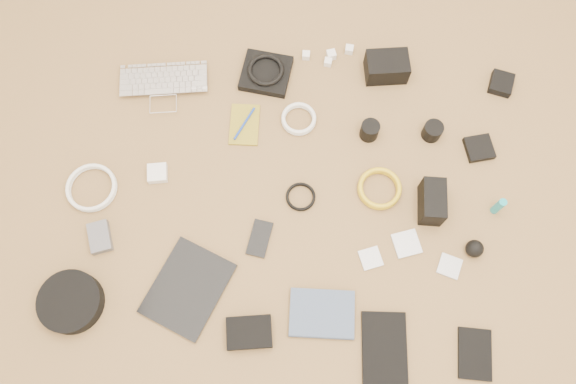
# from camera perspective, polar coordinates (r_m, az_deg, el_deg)

# --- Properties ---
(laptop) EXTENTS (0.32, 0.25, 0.02)m
(laptop) POSITION_cam_1_polar(r_m,az_deg,el_deg) (1.98, -12.49, 9.98)
(laptop) COLOR silver
(laptop) RESTS_ON ground
(headphone_pouch) EXTENTS (0.18, 0.17, 0.03)m
(headphone_pouch) POSITION_cam_1_polar(r_m,az_deg,el_deg) (1.97, -2.25, 11.95)
(headphone_pouch) COLOR black
(headphone_pouch) RESTS_ON ground
(headphones) EXTENTS (0.17, 0.17, 0.02)m
(headphones) POSITION_cam_1_polar(r_m,az_deg,el_deg) (1.95, -2.27, 12.29)
(headphones) COLOR black
(headphones) RESTS_ON headphone_pouch
(charger_a) EXTENTS (0.03, 0.03, 0.02)m
(charger_a) POSITION_cam_1_polar(r_m,az_deg,el_deg) (2.01, 1.85, 13.71)
(charger_a) COLOR white
(charger_a) RESTS_ON ground
(charger_b) EXTENTS (0.04, 0.04, 0.03)m
(charger_b) POSITION_cam_1_polar(r_m,az_deg,el_deg) (2.01, 4.41, 13.73)
(charger_b) COLOR white
(charger_b) RESTS_ON ground
(charger_c) EXTENTS (0.03, 0.03, 0.03)m
(charger_c) POSITION_cam_1_polar(r_m,az_deg,el_deg) (2.03, 6.24, 14.19)
(charger_c) COLOR white
(charger_c) RESTS_ON ground
(charger_d) EXTENTS (0.03, 0.03, 0.02)m
(charger_d) POSITION_cam_1_polar(r_m,az_deg,el_deg) (2.00, 4.09, 13.02)
(charger_d) COLOR white
(charger_d) RESTS_ON ground
(dslr_camera) EXTENTS (0.15, 0.12, 0.08)m
(dslr_camera) POSITION_cam_1_polar(r_m,az_deg,el_deg) (1.98, 9.99, 12.41)
(dslr_camera) COLOR black
(dslr_camera) RESTS_ON ground
(lens_pouch) EXTENTS (0.09, 0.10, 0.03)m
(lens_pouch) POSITION_cam_1_polar(r_m,az_deg,el_deg) (2.08, 20.85, 10.27)
(lens_pouch) COLOR black
(lens_pouch) RESTS_ON ground
(notebook_olive) EXTENTS (0.10, 0.15, 0.01)m
(notebook_olive) POSITION_cam_1_polar(r_m,az_deg,el_deg) (1.89, -4.44, 6.84)
(notebook_olive) COLOR olive
(notebook_olive) RESTS_ON ground
(pen_blue) EXTENTS (0.06, 0.12, 0.01)m
(pen_blue) POSITION_cam_1_polar(r_m,az_deg,el_deg) (1.88, -4.46, 6.95)
(pen_blue) COLOR #1434A3
(pen_blue) RESTS_ON notebook_olive
(cable_white_a) EXTENTS (0.12, 0.12, 0.01)m
(cable_white_a) POSITION_cam_1_polar(r_m,az_deg,el_deg) (1.89, 1.09, 7.34)
(cable_white_a) COLOR white
(cable_white_a) RESTS_ON ground
(lens_a) EXTENTS (0.07, 0.07, 0.07)m
(lens_a) POSITION_cam_1_polar(r_m,az_deg,el_deg) (1.86, 8.29, 6.21)
(lens_a) COLOR black
(lens_a) RESTS_ON ground
(lens_b) EXTENTS (0.07, 0.07, 0.06)m
(lens_b) POSITION_cam_1_polar(r_m,az_deg,el_deg) (1.91, 14.46, 6.02)
(lens_b) COLOR black
(lens_b) RESTS_ON ground
(card_reader) EXTENTS (0.11, 0.11, 0.02)m
(card_reader) POSITION_cam_1_polar(r_m,az_deg,el_deg) (1.95, 18.84, 4.23)
(card_reader) COLOR black
(card_reader) RESTS_ON ground
(power_brick) EXTENTS (0.07, 0.07, 0.03)m
(power_brick) POSITION_cam_1_polar(r_m,az_deg,el_deg) (1.85, -13.12, 1.87)
(power_brick) COLOR white
(power_brick) RESTS_ON ground
(cable_white_b) EXTENTS (0.20, 0.20, 0.01)m
(cable_white_b) POSITION_cam_1_polar(r_m,az_deg,el_deg) (1.90, -19.27, 0.35)
(cable_white_b) COLOR white
(cable_white_b) RESTS_ON ground
(cable_black) EXTENTS (0.11, 0.11, 0.01)m
(cable_black) POSITION_cam_1_polar(r_m,az_deg,el_deg) (1.79, 1.29, -0.53)
(cable_black) COLOR black
(cable_black) RESTS_ON ground
(cable_yellow) EXTENTS (0.14, 0.14, 0.02)m
(cable_yellow) POSITION_cam_1_polar(r_m,az_deg,el_deg) (1.82, 9.24, 0.27)
(cable_yellow) COLOR gold
(cable_yellow) RESTS_ON ground
(flash) EXTENTS (0.07, 0.13, 0.10)m
(flash) POSITION_cam_1_polar(r_m,az_deg,el_deg) (1.79, 14.43, -0.97)
(flash) COLOR black
(flash) RESTS_ON ground
(lens_cleaner) EXTENTS (0.03, 0.03, 0.08)m
(lens_cleaner) POSITION_cam_1_polar(r_m,az_deg,el_deg) (1.86, 20.60, -1.36)
(lens_cleaner) COLOR teal
(lens_cleaner) RESTS_ON ground
(battery_charger) EXTENTS (0.09, 0.11, 0.03)m
(battery_charger) POSITION_cam_1_polar(r_m,az_deg,el_deg) (1.84, -18.57, -4.37)
(battery_charger) COLOR #56565B
(battery_charger) RESTS_ON ground
(tablet) EXTENTS (0.28, 0.32, 0.01)m
(tablet) POSITION_cam_1_polar(r_m,az_deg,el_deg) (1.74, -10.14, -9.61)
(tablet) COLOR black
(tablet) RESTS_ON ground
(phone) EXTENTS (0.08, 0.12, 0.01)m
(phone) POSITION_cam_1_polar(r_m,az_deg,el_deg) (1.75, -2.90, -4.73)
(phone) COLOR black
(phone) RESTS_ON ground
(filter_case_left) EXTENTS (0.08, 0.08, 0.01)m
(filter_case_left) POSITION_cam_1_polar(r_m,az_deg,el_deg) (1.75, 8.39, -6.68)
(filter_case_left) COLOR silver
(filter_case_left) RESTS_ON ground
(filter_case_mid) EXTENTS (0.10, 0.10, 0.01)m
(filter_case_mid) POSITION_cam_1_polar(r_m,az_deg,el_deg) (1.78, 11.95, -5.16)
(filter_case_mid) COLOR silver
(filter_case_mid) RESTS_ON ground
(filter_case_right) EXTENTS (0.08, 0.08, 0.01)m
(filter_case_right) POSITION_cam_1_polar(r_m,az_deg,el_deg) (1.80, 16.08, -7.26)
(filter_case_right) COLOR silver
(filter_case_right) RESTS_ON ground
(air_blower) EXTENTS (0.07, 0.07, 0.05)m
(air_blower) POSITION_cam_1_polar(r_m,az_deg,el_deg) (1.81, 18.42, -5.48)
(air_blower) COLOR black
(air_blower) RESTS_ON ground
(headphone_case) EXTENTS (0.22, 0.22, 0.05)m
(headphone_case) POSITION_cam_1_polar(r_m,az_deg,el_deg) (1.81, -21.20, -10.37)
(headphone_case) COLOR black
(headphone_case) RESTS_ON ground
(drive_case) EXTENTS (0.14, 0.11, 0.03)m
(drive_case) POSITION_cam_1_polar(r_m,az_deg,el_deg) (1.69, -3.96, -14.06)
(drive_case) COLOR black
(drive_case) RESTS_ON ground
(paperback) EXTENTS (0.19, 0.15, 0.02)m
(paperback) POSITION_cam_1_polar(r_m,az_deg,el_deg) (1.70, 3.39, -14.63)
(paperback) COLOR #40516D
(paperback) RESTS_ON ground
(notebook_black_a) EXTENTS (0.14, 0.22, 0.01)m
(notebook_black_a) POSITION_cam_1_polar(r_m,az_deg,el_deg) (1.72, 9.76, -15.39)
(notebook_black_a) COLOR black
(notebook_black_a) RESTS_ON ground
(notebook_black_b) EXTENTS (0.10, 0.15, 0.01)m
(notebook_black_b) POSITION_cam_1_polar(r_m,az_deg,el_deg) (1.78, 18.44, -15.33)
(notebook_black_b) COLOR black
(notebook_black_b) RESTS_ON ground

